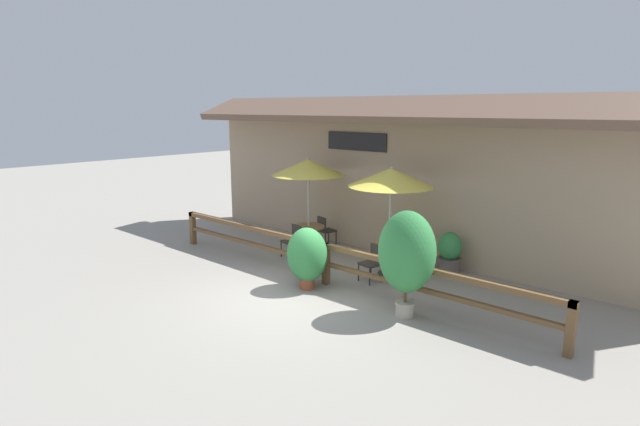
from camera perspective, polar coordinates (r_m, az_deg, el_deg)
ground_plane at (r=10.72m, az=-3.02°, el=-9.52°), size 60.00×60.00×0.00m
building_facade at (r=13.33m, az=9.32°, el=4.24°), size 14.28×1.49×4.23m
patio_railing at (r=11.22m, az=0.70°, el=-4.75°), size 10.40×0.14×0.95m
patio_umbrella_near at (r=13.54m, az=-1.35°, el=5.24°), size 1.99×1.99×2.59m
dining_table_near at (r=13.86m, az=-1.31°, el=-2.04°), size 0.89×0.89×0.71m
chair_near_streetside at (r=13.32m, az=-3.11°, el=-3.03°), size 0.48×0.48×0.85m
chair_near_wallside at (r=14.40m, az=0.59°, el=-1.86°), size 0.51×0.51×0.85m
patio_umbrella_middle at (r=11.69m, az=8.11°, el=4.04°), size 1.99×1.99×2.59m
dining_table_middle at (r=12.06m, az=7.86°, el=-4.31°), size 0.89×0.89×0.71m
chair_middle_streetside at (r=11.52m, az=6.03°, el=-5.50°), size 0.50×0.50×0.85m
chair_middle_wallside at (r=12.62m, az=9.80°, el=-4.05°), size 0.51×0.51×0.85m
potted_plant_corner_fern at (r=9.49m, az=9.89°, el=-4.55°), size 1.11×1.00×2.06m
potted_plant_tall_tropical at (r=10.94m, az=-1.49°, el=-4.89°), size 0.93×0.84×1.37m
potted_plant_entrance_palm at (r=12.36m, az=14.55°, el=-4.50°), size 0.59×0.59×1.02m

